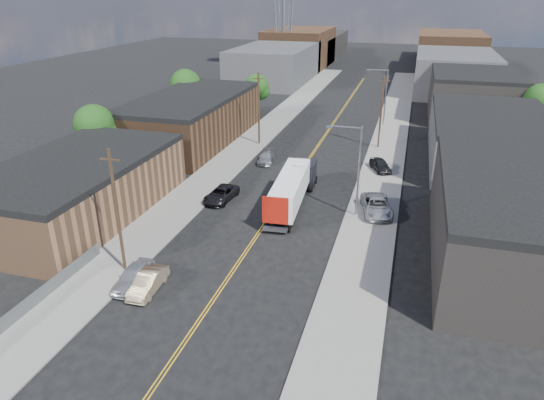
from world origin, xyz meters
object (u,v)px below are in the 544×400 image
Objects in this scene: semi_truck at (294,186)px; car_right_lot_a at (377,206)px; car_left_a at (133,276)px; car_right_lot_c at (380,165)px; car_left_c at (221,194)px; car_left_d at (266,157)px; car_left_b at (148,282)px.

semi_truck is 2.45× the size of car_right_lot_a.
car_left_a is 1.07× the size of car_right_lot_c.
car_right_lot_a is (8.38, -0.09, -1.12)m from semi_truck.
semi_truck reaches higher than car_left_a.
semi_truck is at bearing 13.36° from car_left_c.
semi_truck is 3.35× the size of car_right_lot_c.
semi_truck is 14.66m from car_right_lot_c.
car_right_lot_a is (16.28, 17.55, 0.18)m from car_left_a.
car_left_a is 23.94m from car_right_lot_a.
car_right_lot_c is at bearing -5.72° from car_left_d.
car_right_lot_c is at bearing 59.70° from car_left_a.
car_left_a is at bearing 163.55° from car_left_b.
car_left_b is at bearing -16.58° from car_left_a.
car_left_c is 15.91m from car_right_lot_a.
car_right_lot_c reaches higher than car_left_b.
semi_truck reaches higher than car_left_d.
semi_truck reaches higher than car_left_c.
car_right_lot_a is 1.37× the size of car_right_lot_c.
car_left_a reaches higher than car_left_b.
car_left_c is at bearing 170.67° from car_right_lot_a.
car_left_b is 33.55m from car_right_lot_c.
semi_truck is 13.65m from car_left_d.
semi_truck is at bearing 166.47° from car_right_lot_a.
car_right_lot_a is (14.88, -12.00, 0.31)m from car_left_d.
car_left_c is 1.13× the size of car_left_d.
semi_truck is at bearing 67.49° from car_left_b.
car_left_d is 0.77× the size of car_right_lot_a.
car_right_lot_a is at bearing -112.07° from car_right_lot_c.
car_right_lot_c is (7.75, 12.38, -1.21)m from semi_truck.
car_left_a reaches higher than car_left_d.
car_right_lot_a is at bearing -46.51° from car_left_d.
car_right_lot_c is (15.25, 13.47, 0.17)m from car_left_c.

